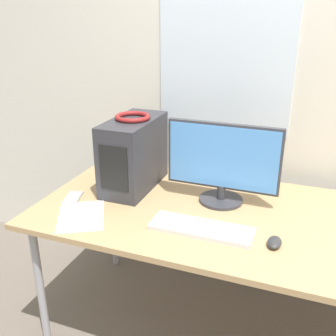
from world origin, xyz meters
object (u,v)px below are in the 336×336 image
Objects in this scene: monitor_main at (223,162)px; mouse at (275,242)px; pc_tower at (134,154)px; keyboard at (201,228)px; cell_phone at (73,197)px; headphones at (133,117)px.

monitor_main is 0.49m from mouse.
pc_tower is at bearing 157.26° from mouse.
mouse is (0.80, -0.33, -0.17)m from pc_tower.
mouse reaches higher than keyboard.
mouse is 0.63× the size of cell_phone.
mouse is at bearing -46.33° from monitor_main.
headphones is 0.52m from cell_phone.
pc_tower is at bearing 178.43° from monitor_main.
pc_tower reaches higher than keyboard.
cell_phone is (-0.73, -0.24, -0.21)m from monitor_main.
cell_phone is at bearing -161.60° from monitor_main.
keyboard reaches higher than cell_phone.
headphones is 0.52m from monitor_main.
keyboard is at bearing -34.21° from headphones.
headphones is at bearing 145.79° from keyboard.
pc_tower is 1.00× the size of keyboard.
monitor_main is at bearing -1.57° from pc_tower.
mouse is at bearing -1.50° from keyboard.
monitor_main reaches higher than cell_phone.
mouse is (0.32, -0.01, 0.01)m from keyboard.
mouse is at bearing -22.80° from headphones.
monitor_main is (0.49, -0.01, -0.18)m from headphones.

